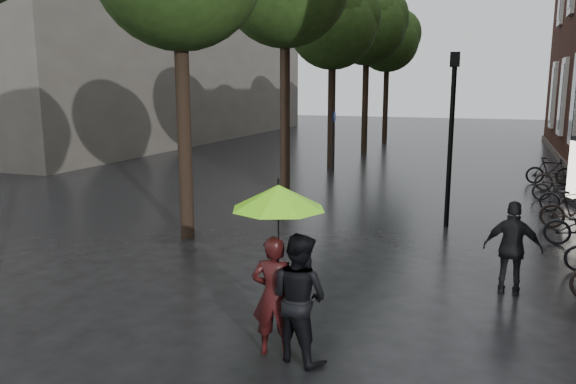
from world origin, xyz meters
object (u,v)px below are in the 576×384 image
at_px(person_black, 299,297).
at_px(parked_bicycles, 576,206).
at_px(person_burgundy, 274,296).
at_px(pedestrian_walking, 513,248).
at_px(lamp_post, 452,123).

relative_size(person_black, parked_bicycles, 0.13).
distance_m(person_burgundy, parked_bicycles, 10.53).
bearing_deg(pedestrian_walking, lamp_post, -69.25).
distance_m(person_black, pedestrian_walking, 4.36).
bearing_deg(pedestrian_walking, parked_bicycles, -102.61).
height_order(person_black, parked_bicycles, person_black).
height_order(person_black, pedestrian_walking, person_black).
bearing_deg(person_burgundy, lamp_post, -114.14).
distance_m(person_burgundy, lamp_post, 8.28).
height_order(pedestrian_walking, parked_bicycles, pedestrian_walking).
relative_size(person_black, lamp_post, 0.39).
height_order(parked_bicycles, lamp_post, lamp_post).
bearing_deg(parked_bicycles, person_black, -114.42).
xyz_separation_m(person_burgundy, pedestrian_walking, (2.99, 3.45, -0.00)).
bearing_deg(person_burgundy, pedestrian_walking, -143.96).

